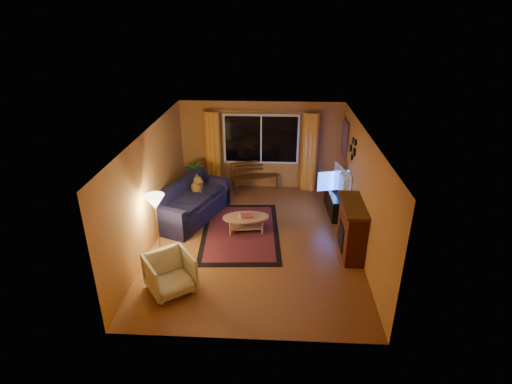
{
  "coord_description": "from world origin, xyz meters",
  "views": [
    {
      "loc": [
        0.43,
        -7.75,
        4.75
      ],
      "look_at": [
        0.0,
        0.3,
        1.05
      ],
      "focal_mm": 28.0,
      "sensor_mm": 36.0,
      "label": 1
    }
  ],
  "objects_px": {
    "floor_lamp": "(158,226)",
    "coffee_table": "(246,224)",
    "sofa": "(192,201)",
    "armchair": "(170,272)",
    "tv_console": "(337,202)",
    "bench": "(255,183)"
  },
  "relations": [
    {
      "from": "bench",
      "to": "armchair",
      "type": "height_order",
      "value": "armchair"
    },
    {
      "from": "bench",
      "to": "armchair",
      "type": "bearing_deg",
      "value": -129.06
    },
    {
      "from": "coffee_table",
      "to": "tv_console",
      "type": "height_order",
      "value": "tv_console"
    },
    {
      "from": "bench",
      "to": "coffee_table",
      "type": "bearing_deg",
      "value": -115.2
    },
    {
      "from": "armchair",
      "to": "bench",
      "type": "bearing_deg",
      "value": 38.07
    },
    {
      "from": "armchair",
      "to": "coffee_table",
      "type": "bearing_deg",
      "value": 25.0
    },
    {
      "from": "sofa",
      "to": "tv_console",
      "type": "relative_size",
      "value": 1.69
    },
    {
      "from": "sofa",
      "to": "tv_console",
      "type": "xyz_separation_m",
      "value": [
        3.62,
        0.51,
        -0.18
      ]
    },
    {
      "from": "armchair",
      "to": "floor_lamp",
      "type": "xyz_separation_m",
      "value": [
        -0.51,
        1.13,
        0.29
      ]
    },
    {
      "from": "armchair",
      "to": "coffee_table",
      "type": "relative_size",
      "value": 0.75
    },
    {
      "from": "bench",
      "to": "floor_lamp",
      "type": "bearing_deg",
      "value": -140.78
    },
    {
      "from": "armchair",
      "to": "tv_console",
      "type": "distance_m",
      "value": 4.81
    },
    {
      "from": "sofa",
      "to": "floor_lamp",
      "type": "bearing_deg",
      "value": -80.17
    },
    {
      "from": "sofa",
      "to": "armchair",
      "type": "height_order",
      "value": "sofa"
    },
    {
      "from": "armchair",
      "to": "tv_console",
      "type": "relative_size",
      "value": 0.61
    },
    {
      "from": "floor_lamp",
      "to": "coffee_table",
      "type": "distance_m",
      "value": 2.1
    },
    {
      "from": "sofa",
      "to": "armchair",
      "type": "bearing_deg",
      "value": -65.37
    },
    {
      "from": "sofa",
      "to": "tv_console",
      "type": "height_order",
      "value": "sofa"
    },
    {
      "from": "tv_console",
      "to": "armchair",
      "type": "bearing_deg",
      "value": -138.74
    },
    {
      "from": "floor_lamp",
      "to": "coffee_table",
      "type": "height_order",
      "value": "floor_lamp"
    },
    {
      "from": "floor_lamp",
      "to": "bench",
      "type": "bearing_deg",
      "value": 62.52
    },
    {
      "from": "sofa",
      "to": "coffee_table",
      "type": "height_order",
      "value": "sofa"
    }
  ]
}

